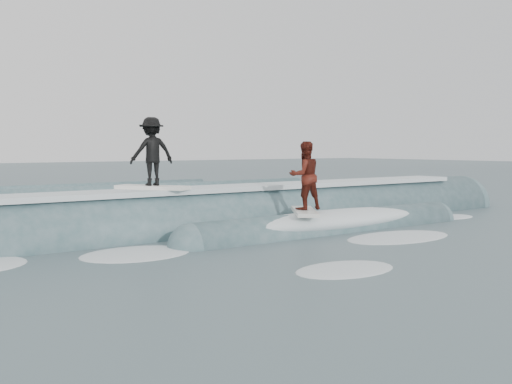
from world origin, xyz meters
TOP-DOWN VIEW (x-y plane):
  - ground at (0.00, 0.00)m, footprint 160.00×160.00m
  - breaking_wave at (0.25, 3.38)m, footprint 23.81×3.94m
  - surfer_black at (-2.64, 3.69)m, footprint 1.59×1.96m
  - surfer_red at (0.74, 1.49)m, footprint 1.58×1.96m
  - whitewater at (0.78, -0.24)m, footprint 16.62×7.00m
  - far_swells at (-2.67, 17.65)m, footprint 36.21×8.65m

SIDE VIEW (x-z plane):
  - ground at x=0.00m, z-range 0.00..0.00m
  - whitewater at x=0.78m, z-range -0.05..0.05m
  - far_swells at x=-2.67m, z-range -0.40..0.40m
  - breaking_wave at x=0.25m, z-range -1.12..1.20m
  - surfer_red at x=0.74m, z-range 0.54..2.45m
  - surfer_black at x=-2.64m, z-range 1.21..3.10m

